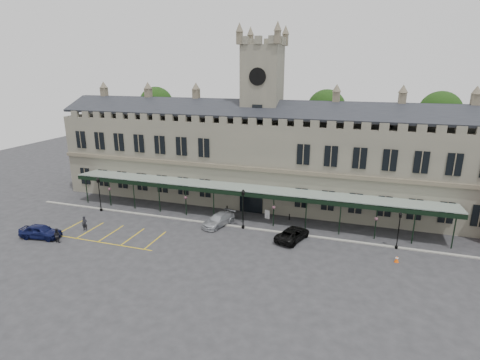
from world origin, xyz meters
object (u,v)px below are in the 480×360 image
(traffic_cone, at_px, (397,259))
(person_b, at_px, (57,235))
(car_left_a, at_px, (40,231))
(car_taxi, at_px, (219,220))
(station_building, at_px, (261,159))
(lamp_post_left, at_px, (99,191))
(car_van, at_px, (293,234))
(clock_tower, at_px, (262,112))
(sign_board, at_px, (267,214))
(person_a, at_px, (85,223))
(lamp_post_right, at_px, (399,227))
(lamp_post_mid, at_px, (243,205))

(traffic_cone, relative_size, person_b, 0.42)
(car_left_a, relative_size, car_taxi, 0.95)
(station_building, xyz_separation_m, car_taxi, (-2.61, -10.60, -5.74))
(lamp_post_left, relative_size, car_van, 0.95)
(clock_tower, bearing_deg, station_building, -90.00)
(sign_board, distance_m, person_a, 22.80)
(lamp_post_left, relative_size, person_a, 2.68)
(sign_board, relative_size, person_a, 0.65)
(lamp_post_left, relative_size, lamp_post_right, 1.13)
(lamp_post_mid, xyz_separation_m, person_b, (-18.91, -10.18, -2.18))
(clock_tower, bearing_deg, lamp_post_right, -30.25)
(lamp_post_mid, relative_size, person_b, 3.04)
(station_building, distance_m, lamp_post_left, 23.05)
(clock_tower, height_order, person_a, clock_tower)
(traffic_cone, relative_size, car_van, 0.14)
(lamp_post_right, height_order, car_taxi, lamp_post_right)
(lamp_post_right, xyz_separation_m, person_b, (-36.56, -10.16, -1.72))
(clock_tower, relative_size, lamp_post_mid, 4.88)
(car_van, xyz_separation_m, person_b, (-25.30, -8.83, 0.13))
(lamp_post_mid, bearing_deg, person_a, -160.14)
(station_building, bearing_deg, person_a, -135.73)
(lamp_post_mid, xyz_separation_m, lamp_post_right, (17.65, -0.02, -0.46))
(station_building, height_order, car_van, station_building)
(car_left_a, bearing_deg, person_a, -53.81)
(lamp_post_right, relative_size, sign_board, 3.63)
(lamp_post_left, xyz_separation_m, car_taxi, (17.37, 0.32, -2.15))
(person_b, bearing_deg, car_taxi, -148.30)
(lamp_post_mid, relative_size, car_left_a, 1.06)
(clock_tower, relative_size, person_a, 13.67)
(clock_tower, bearing_deg, car_van, -59.70)
(lamp_post_mid, xyz_separation_m, car_van, (6.39, -1.35, -2.31))
(lamp_post_left, bearing_deg, lamp_post_right, 0.54)
(sign_board, bearing_deg, person_a, -138.11)
(lamp_post_left, height_order, car_van, lamp_post_left)
(person_a, bearing_deg, lamp_post_right, -4.85)
(clock_tower, height_order, car_taxi, clock_tower)
(lamp_post_left, distance_m, lamp_post_right, 38.24)
(sign_board, bearing_deg, car_taxi, -128.25)
(clock_tower, xyz_separation_m, lamp_post_mid, (0.61, -10.63, -10.10))
(car_taxi, bearing_deg, lamp_post_left, -160.87)
(traffic_cone, xyz_separation_m, car_left_a, (-39.06, -6.62, 0.47))
(lamp_post_right, height_order, car_left_a, lamp_post_right)
(car_taxi, xyz_separation_m, person_b, (-15.69, -10.12, 0.11))
(traffic_cone, height_order, car_left_a, car_left_a)
(clock_tower, height_order, car_left_a, clock_tower)
(lamp_post_mid, height_order, traffic_cone, lamp_post_mid)
(car_van, bearing_deg, person_a, 31.05)
(lamp_post_right, distance_m, car_van, 11.49)
(station_building, distance_m, sign_board, 9.21)
(person_b, bearing_deg, sign_board, -147.10)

